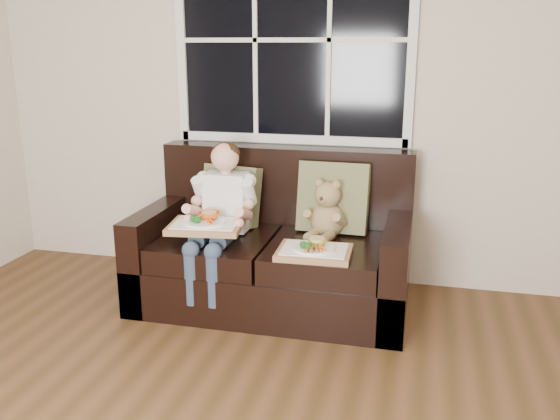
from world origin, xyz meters
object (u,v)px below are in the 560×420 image
(loveseat, at_px, (275,255))
(tray_left, at_px, (206,224))
(child, at_px, (221,205))
(tray_right, at_px, (314,251))
(teddy_bear, at_px, (327,213))

(loveseat, xyz_separation_m, tray_left, (-0.36, -0.30, 0.27))
(child, xyz_separation_m, tray_right, (0.63, -0.22, -0.17))
(teddy_bear, xyz_separation_m, tray_left, (-0.68, -0.33, -0.02))
(loveseat, distance_m, child, 0.48)
(loveseat, bearing_deg, tray_left, -140.23)
(teddy_bear, distance_m, tray_left, 0.76)
(tray_left, xyz_separation_m, tray_right, (0.67, -0.04, -0.10))
(loveseat, height_order, child, child)
(loveseat, bearing_deg, tray_right, -46.63)
(teddy_bear, bearing_deg, loveseat, -160.08)
(tray_left, relative_size, tray_right, 1.09)
(loveseat, bearing_deg, teddy_bear, 6.38)
(tray_right, bearing_deg, loveseat, 131.39)
(child, distance_m, tray_left, 0.19)
(teddy_bear, height_order, tray_right, teddy_bear)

